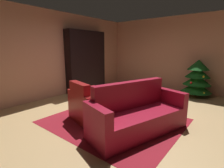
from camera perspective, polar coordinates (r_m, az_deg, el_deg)
ground_plane at (r=4.29m, az=2.80°, el=-9.92°), size 8.14×8.14×0.00m
wall_back at (r=7.05m, az=19.62°, el=9.56°), size 5.41×0.06×2.77m
wall_left at (r=5.95m, az=-18.72°, el=9.30°), size 0.06×6.90×2.77m
area_rug at (r=3.89m, az=0.72°, el=-12.22°), size 2.77×2.37×0.01m
bookshelf_unit at (r=6.60m, az=-7.88°, el=7.63°), size 0.32×1.71×2.23m
armchair_red at (r=3.85m, az=-7.33°, el=-7.57°), size 1.12×0.94×0.89m
couch_red at (r=3.37m, az=8.56°, el=-10.45°), size 1.30×2.12×0.95m
coffee_table at (r=3.91m, az=0.13°, el=-6.25°), size 0.79×0.79×0.41m
book_stack_on_table at (r=3.89m, az=0.53°, el=-5.19°), size 0.22×0.19×0.09m
bottle_on_table at (r=4.03m, az=-1.81°, el=-3.46°), size 0.07×0.07×0.30m
decorated_tree at (r=6.31m, az=26.73°, el=1.78°), size 0.97×0.97×1.24m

